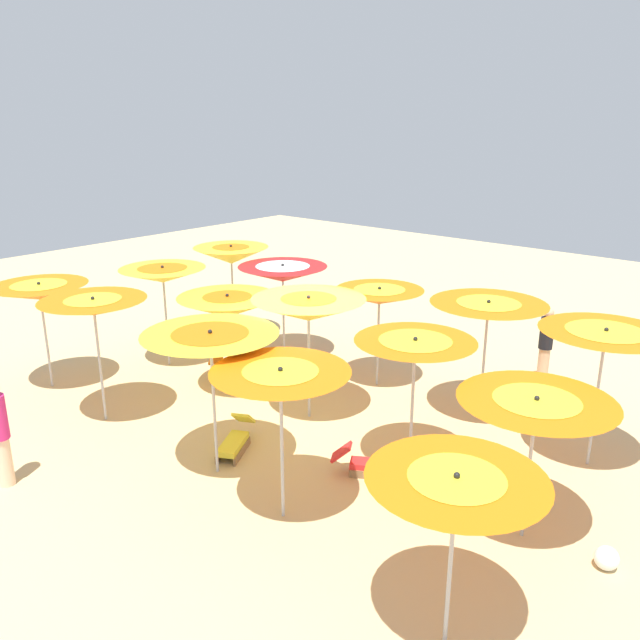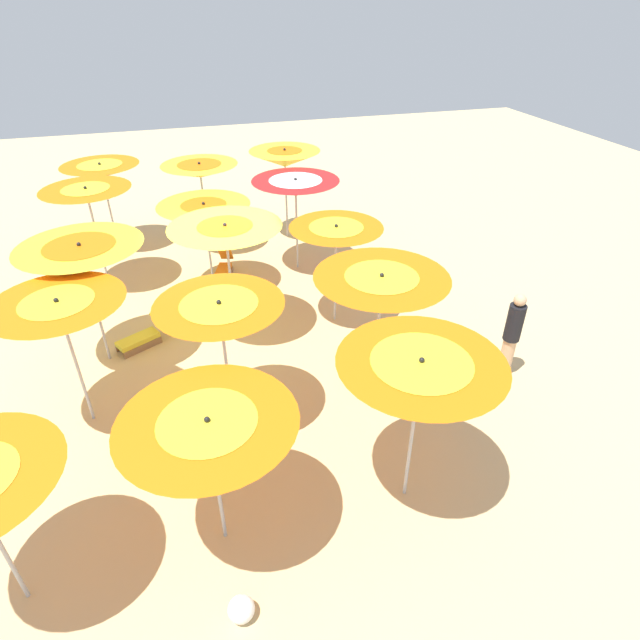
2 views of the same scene
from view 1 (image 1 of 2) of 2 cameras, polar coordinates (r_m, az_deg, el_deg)
The scene contains 21 objects.
ground at distance 12.64m, azimuth -1.57°, elevation -9.02°, with size 39.41×39.41×0.04m, color #D1B57F.
beach_umbrella_0 at distance 11.20m, azimuth 24.15°, elevation -1.63°, with size 2.10×2.10×2.46m.
beach_umbrella_1 at distance 12.29m, azimuth 14.81°, elevation 0.79°, with size 2.18×2.18×2.43m.
beach_umbrella_2 at distance 13.62m, azimuth 5.33°, elevation 2.11°, with size 1.90×1.90×2.24m.
beach_umbrella_3 at distance 15.14m, azimuth -3.35°, elevation 4.18°, with size 2.12×2.12×2.38m.
beach_umbrella_4 at distance 16.70m, azimuth -7.96°, elevation 5.78°, with size 1.94×1.94×2.55m.
beach_umbrella_5 at distance 9.00m, azimuth 18.74°, elevation -7.71°, with size 2.10×2.10×2.16m.
beach_umbrella_6 at distance 10.15m, azimuth 8.49°, elevation -2.76°, with size 1.94×1.94×2.38m.
beach_umbrella_7 at distance 11.97m, azimuth -1.03°, elevation 0.97°, with size 2.17×2.17×2.49m.
beach_umbrella_8 at distance 13.28m, azimuth -8.27°, elevation 1.20°, with size 2.08×2.08×2.21m.
beach_umbrella_9 at distance 15.13m, azimuth -13.89°, elevation 3.94°, with size 1.98×1.98×2.43m.
beach_umbrella_10 at distance 6.98m, azimuth 12.06°, elevation -14.68°, with size 1.92×1.92×2.17m.
beach_umbrella_11 at distance 8.89m, azimuth -3.55°, elevation -5.67°, with size 1.98×1.98×2.38m.
beach_umbrella_12 at distance 10.13m, azimuth -9.77°, elevation -2.09°, with size 2.17×2.17×2.50m.
beach_umbrella_13 at distance 12.56m, azimuth -19.62°, elevation 1.08°, with size 1.97×1.97×2.50m.
beach_umbrella_14 at distance 14.69m, azimuth -23.80°, elevation 2.32°, with size 2.00×2.00×2.37m.
lounger_0 at distance 11.57m, azimuth -7.62°, elevation -10.61°, with size 1.26×0.90×0.57m.
lounger_1 at distance 14.46m, azimuth -8.54°, elevation -4.71°, with size 0.67×1.16×0.60m.
lounger_2 at distance 10.81m, azimuth 4.51°, elevation -12.74°, with size 0.86×1.15×0.53m.
beachgoer_0 at distance 14.85m, azimuth 19.54°, elevation -2.03°, with size 0.30×0.30×1.74m.
beach_ball at distance 9.64m, azimuth 24.28°, elevation -18.85°, with size 0.32×0.32×0.32m, color white.
Camera 1 is at (-8.35, -7.61, 5.64)m, focal length 35.74 mm.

